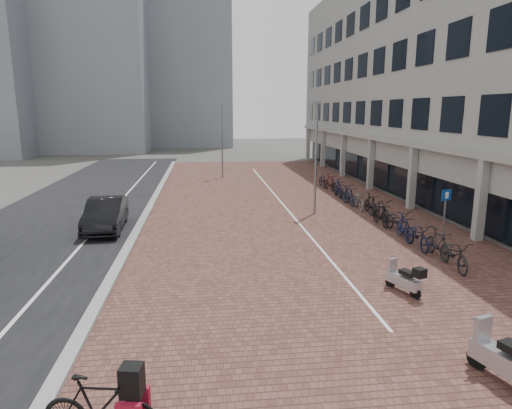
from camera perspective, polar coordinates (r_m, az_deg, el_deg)
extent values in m
plane|color=#474442|center=(13.57, 3.01, -10.66)|extent=(140.00, 140.00, 0.00)
cube|color=brown|center=(25.24, 2.92, 0.06)|extent=(14.50, 42.00, 0.04)
cube|color=black|center=(25.82, -21.92, -0.55)|extent=(8.00, 50.00, 0.03)
cube|color=gray|center=(25.05, -13.30, -0.20)|extent=(0.35, 42.00, 0.14)
cube|color=white|center=(25.36, -17.57, -0.41)|extent=(0.12, 44.00, 0.00)
cube|color=white|center=(25.27, 3.37, 0.12)|extent=(0.10, 30.00, 0.00)
cube|color=#999994|center=(32.31, 22.34, 16.96)|extent=(8.00, 40.00, 13.00)
cube|color=black|center=(30.88, 15.78, 5.00)|extent=(0.15, 38.00, 3.20)
cube|color=#999994|center=(30.66, 15.62, 8.24)|extent=(1.60, 38.00, 0.30)
cube|color=#999994|center=(19.99, 26.68, 0.55)|extent=(0.35, 0.35, 3.40)
cube|color=#999994|center=(25.13, 19.25, 3.26)|extent=(0.35, 0.35, 3.40)
cube|color=#999994|center=(30.59, 14.39, 5.01)|extent=(0.35, 0.35, 3.40)
cube|color=#999994|center=(36.22, 11.00, 6.20)|extent=(0.35, 0.35, 3.40)
cube|color=#999994|center=(41.95, 8.52, 7.05)|extent=(0.35, 0.35, 3.40)
cube|color=#999994|center=(47.75, 6.64, 7.69)|extent=(0.35, 0.35, 3.40)
cube|color=gray|center=(62.84, -20.78, 21.14)|extent=(14.00, 12.00, 32.00)
cube|color=gray|center=(67.81, -8.67, 18.45)|extent=(12.00, 10.00, 26.00)
imported|color=black|center=(20.81, -18.59, -1.19)|extent=(1.70, 4.34, 1.41)
imported|color=black|center=(8.23, -19.25, -23.23)|extent=(1.94, 0.85, 1.13)
cube|color=black|center=(7.95, -19.52, -20.23)|extent=(0.39, 0.37, 0.51)
cube|color=maroon|center=(8.25, -20.90, -22.81)|extent=(0.41, 0.18, 0.40)
cube|color=maroon|center=(8.16, -17.64, -23.00)|extent=(0.41, 0.18, 0.40)
cylinder|color=slate|center=(19.60, 22.82, -1.52)|extent=(0.07, 0.07, 1.93)
cube|color=#0B3B98|center=(19.39, 23.09, 1.11)|extent=(0.44, 0.13, 0.44)
cylinder|color=slate|center=(22.58, 7.62, 5.67)|extent=(0.12, 0.12, 5.56)
cylinder|color=slate|center=(34.61, -4.35, 7.89)|extent=(0.12, 0.12, 5.53)
imported|color=black|center=(16.36, 23.90, -5.79)|extent=(0.86, 2.03, 1.04)
imported|color=black|center=(17.33, 22.15, -4.65)|extent=(0.57, 1.77, 1.05)
imported|color=black|center=(18.22, 19.89, -3.71)|extent=(0.79, 2.00, 1.04)
imported|color=#161D3D|center=(19.19, 18.27, -2.79)|extent=(0.69, 1.79, 1.05)
imported|color=black|center=(20.31, 17.58, -1.97)|extent=(0.87, 2.03, 1.04)
imported|color=black|center=(21.22, 15.59, -1.25)|extent=(0.51, 1.75, 1.05)
imported|color=black|center=(22.40, 15.39, -0.57)|extent=(0.94, 2.05, 1.04)
imported|color=black|center=(23.45, 14.36, 0.06)|extent=(0.52, 1.75, 1.05)
imported|color=#64615C|center=(24.44, 13.01, 0.58)|extent=(0.95, 2.05, 1.04)
imported|color=black|center=(25.43, 11.69, 1.10)|extent=(0.63, 1.78, 1.05)
imported|color=black|center=(26.55, 11.17, 1.56)|extent=(0.71, 1.98, 1.04)
imported|color=black|center=(27.63, 10.47, 2.00)|extent=(0.70, 1.79, 1.05)
imported|color=black|center=(28.73, 9.91, 2.39)|extent=(0.93, 2.04, 1.04)
imported|color=#471413|center=(29.83, 9.36, 2.77)|extent=(0.70, 1.79, 1.05)
imported|color=#232228|center=(30.89, 8.52, 3.10)|extent=(0.75, 1.99, 1.04)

